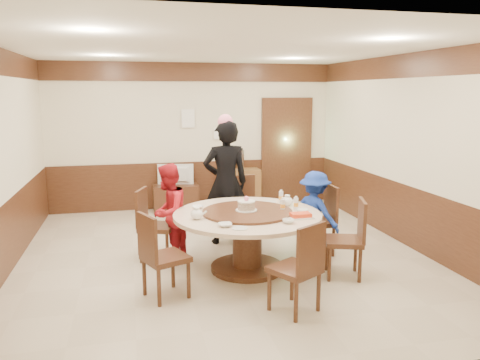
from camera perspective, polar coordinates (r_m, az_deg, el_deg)
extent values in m
plane|color=#C4B59C|center=(6.59, -1.99, -9.29)|extent=(6.00, 6.00, 0.00)
plane|color=white|center=(6.22, -2.16, 15.77)|extent=(6.00, 6.00, 0.00)
cube|color=beige|center=(9.19, -5.72, 5.32)|extent=(5.50, 0.04, 2.80)
cube|color=beige|center=(3.41, 7.78, -3.81)|extent=(5.50, 0.04, 2.80)
cube|color=beige|center=(7.29, 19.68, 3.37)|extent=(0.04, 6.00, 2.80)
cube|color=#432414|center=(6.45, -2.02, -5.52)|extent=(5.50, 6.00, 0.90)
cube|color=#432414|center=(6.20, -2.15, 14.16)|extent=(5.50, 6.00, 0.35)
cube|color=#432414|center=(9.62, 5.68, 3.46)|extent=(1.05, 0.08, 2.18)
cube|color=#89D49D|center=(9.63, 5.64, 3.47)|extent=(0.88, 0.02, 2.05)
cylinder|color=#432414|center=(6.11, 0.87, -10.59)|extent=(0.93, 0.93, 0.06)
cylinder|color=#432414|center=(6.00, 0.88, -7.70)|extent=(0.37, 0.37, 0.65)
cylinder|color=beige|center=(5.90, 0.89, -4.28)|extent=(1.86, 1.86, 0.05)
cylinder|color=#432414|center=(5.89, 0.89, -3.91)|extent=(1.14, 1.14, 0.03)
cube|color=#432414|center=(6.67, 9.32, -5.12)|extent=(0.44, 0.44, 0.06)
cube|color=#432414|center=(6.68, 11.06, -2.75)|extent=(0.04, 0.42, 0.50)
cube|color=#432414|center=(6.73, 9.26, -7.08)|extent=(0.36, 0.36, 0.42)
cube|color=#432414|center=(7.22, 0.64, -3.74)|extent=(0.45, 0.45, 0.06)
cube|color=#432414|center=(7.36, 0.23, -1.31)|extent=(0.42, 0.05, 0.50)
cube|color=#432414|center=(7.29, 0.64, -5.57)|extent=(0.36, 0.36, 0.42)
cube|color=#432414|center=(6.45, -10.04, -5.67)|extent=(0.56, 0.56, 0.06)
cube|color=#432414|center=(6.45, -11.90, -3.26)|extent=(0.18, 0.41, 0.50)
cube|color=#432414|center=(6.52, -9.97, -7.69)|extent=(0.36, 0.36, 0.42)
cube|color=#432414|center=(5.28, -9.05, -9.37)|extent=(0.58, 0.58, 0.06)
cube|color=#432414|center=(5.10, -11.24, -6.94)|extent=(0.20, 0.40, 0.50)
cube|color=#432414|center=(5.36, -8.97, -11.78)|extent=(0.36, 0.36, 0.42)
cube|color=#432414|center=(4.92, 6.65, -10.80)|extent=(0.60, 0.60, 0.06)
cube|color=#432414|center=(4.71, 8.69, -8.37)|extent=(0.38, 0.24, 0.50)
cube|color=#432414|center=(5.02, 6.58, -13.35)|extent=(0.36, 0.36, 0.42)
cube|color=#432414|center=(5.91, 12.51, -7.30)|extent=(0.56, 0.56, 0.06)
cube|color=#432414|center=(5.86, 14.66, -4.78)|extent=(0.17, 0.41, 0.50)
cube|color=#432414|center=(5.99, 12.42, -9.48)|extent=(0.36, 0.36, 0.42)
imported|color=black|center=(6.95, -1.77, -0.33)|extent=(0.68, 0.45, 1.84)
imported|color=red|center=(6.34, -8.73, -3.94)|extent=(0.73, 0.80, 1.32)
imported|color=navy|center=(6.61, 9.09, -4.01)|extent=(0.77, 0.88, 1.18)
cylinder|color=white|center=(5.90, 0.77, -3.68)|extent=(0.27, 0.27, 0.01)
cylinder|color=tan|center=(5.88, 0.78, -3.15)|extent=(0.22, 0.22, 0.10)
cylinder|color=white|center=(5.87, 0.78, -2.61)|extent=(0.22, 0.22, 0.01)
sphere|color=pink|center=(5.86, 0.78, -2.26)|extent=(0.06, 0.06, 0.06)
ellipsoid|color=white|center=(5.62, -5.30, -4.19)|extent=(0.17, 0.15, 0.13)
ellipsoid|color=white|center=(6.29, 5.77, -2.59)|extent=(0.17, 0.15, 0.13)
imported|color=white|center=(6.14, -5.18, -3.30)|extent=(0.15, 0.15, 0.04)
imported|color=white|center=(5.47, 5.92, -5.01)|extent=(0.14, 0.14, 0.05)
imported|color=white|center=(5.31, -1.83, -5.49)|extent=(0.16, 0.16, 0.04)
imported|color=white|center=(5.96, 7.60, -3.73)|extent=(0.15, 0.15, 0.05)
cylinder|color=white|center=(5.23, -0.04, -5.90)|extent=(0.18, 0.18, 0.01)
cylinder|color=white|center=(6.48, 3.68, -2.66)|extent=(0.18, 0.18, 0.01)
cube|color=white|center=(5.71, 7.39, -4.53)|extent=(0.30, 0.20, 0.02)
cube|color=red|center=(5.70, 7.39, -4.23)|extent=(0.24, 0.15, 0.04)
cylinder|color=white|center=(5.99, 5.23, -3.07)|extent=(0.06, 0.06, 0.16)
cylinder|color=white|center=(6.08, 6.84, -2.89)|extent=(0.06, 0.06, 0.16)
cylinder|color=white|center=(6.44, 5.02, -2.08)|extent=(0.06, 0.06, 0.16)
cube|color=#432414|center=(9.08, -7.83, -2.14)|extent=(0.85, 0.45, 0.50)
imported|color=gray|center=(9.00, -7.90, 0.64)|extent=(0.69, 0.21, 0.39)
cube|color=brown|center=(9.28, -0.08, -0.97)|extent=(0.80, 0.40, 0.75)
cylinder|color=silver|center=(9.19, 0.04, 2.49)|extent=(0.15, 0.15, 0.38)
cube|color=white|center=(9.11, -6.35, 7.47)|extent=(0.25, 0.00, 0.35)
cube|color=white|center=(9.23, -2.28, 5.70)|extent=(0.30, 0.00, 0.22)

